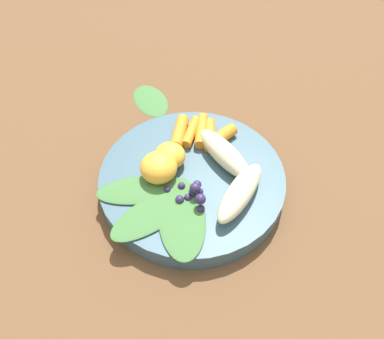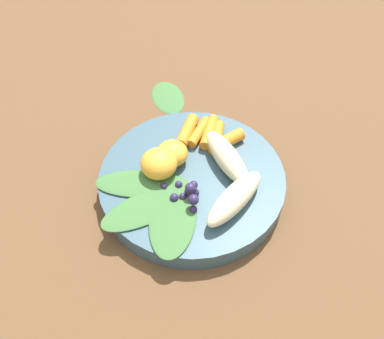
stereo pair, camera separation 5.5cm
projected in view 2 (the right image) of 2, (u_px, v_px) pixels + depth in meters
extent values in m
plane|color=brown|center=(192.00, 187.00, 0.58)|extent=(2.40, 2.40, 0.00)
cylinder|color=#385666|center=(192.00, 180.00, 0.57)|extent=(0.27, 0.27, 0.03)
ellipsoid|color=beige|center=(227.00, 157.00, 0.55)|extent=(0.12, 0.05, 0.03)
ellipsoid|color=beige|center=(235.00, 198.00, 0.51)|extent=(0.06, 0.12, 0.03)
ellipsoid|color=#F4A833|center=(159.00, 164.00, 0.54)|extent=(0.05, 0.05, 0.04)
ellipsoid|color=#F4A833|center=(172.00, 153.00, 0.56)|extent=(0.05, 0.05, 0.03)
cylinder|color=orange|center=(228.00, 140.00, 0.59)|extent=(0.02, 0.05, 0.02)
cylinder|color=orange|center=(217.00, 137.00, 0.59)|extent=(0.05, 0.05, 0.02)
cylinder|color=orange|center=(209.00, 132.00, 0.60)|extent=(0.06, 0.06, 0.02)
cylinder|color=orange|center=(199.00, 132.00, 0.60)|extent=(0.04, 0.06, 0.02)
cylinder|color=orange|center=(187.00, 131.00, 0.60)|extent=(0.05, 0.06, 0.02)
sphere|color=#2D234C|center=(189.00, 192.00, 0.52)|extent=(0.01, 0.01, 0.01)
sphere|color=#2D234C|center=(179.00, 185.00, 0.54)|extent=(0.01, 0.01, 0.01)
sphere|color=#2D234C|center=(193.00, 209.00, 0.51)|extent=(0.01, 0.01, 0.01)
sphere|color=#2D234C|center=(183.00, 197.00, 0.52)|extent=(0.01, 0.01, 0.01)
sphere|color=#2D234C|center=(174.00, 198.00, 0.52)|extent=(0.01, 0.01, 0.01)
sphere|color=#2D234C|center=(194.00, 185.00, 0.52)|extent=(0.01, 0.01, 0.01)
sphere|color=#2D234C|center=(193.00, 200.00, 0.50)|extent=(0.01, 0.01, 0.01)
sphere|color=#2D234C|center=(196.00, 193.00, 0.53)|extent=(0.01, 0.01, 0.01)
sphere|color=#2D234C|center=(165.00, 188.00, 0.53)|extent=(0.01, 0.01, 0.01)
sphere|color=#2D234C|center=(190.00, 188.00, 0.51)|extent=(0.01, 0.01, 0.01)
cylinder|color=white|center=(167.00, 209.00, 0.51)|extent=(0.05, 0.05, 0.00)
ellipsoid|color=#3D7038|center=(141.00, 183.00, 0.54)|extent=(0.12, 0.13, 0.01)
ellipsoid|color=#3D7038|center=(150.00, 206.00, 0.52)|extent=(0.06, 0.14, 0.01)
ellipsoid|color=#3D7038|center=(173.00, 215.00, 0.51)|extent=(0.14, 0.13, 0.01)
ellipsoid|color=#3D7038|center=(168.00, 96.00, 0.71)|extent=(0.11, 0.08, 0.01)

